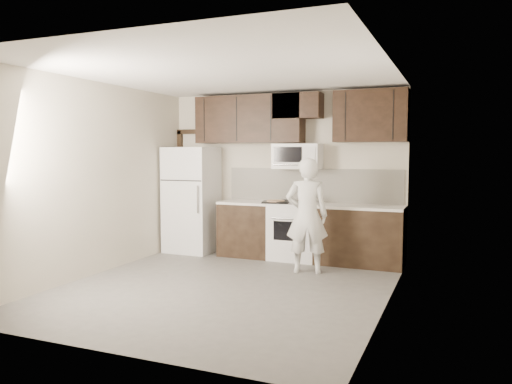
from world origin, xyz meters
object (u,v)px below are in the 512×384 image
Objects in this scene: refrigerator at (192,200)px; person at (307,216)px; microwave at (297,156)px; stove at (295,231)px.

refrigerator is 1.10× the size of person.
stove is at bearing -89.90° from microwave.
person is (0.43, -0.90, -0.83)m from microwave.
microwave is (-0.00, 0.12, 1.19)m from stove.
stove is 0.96m from person.
person is (2.28, -0.73, -0.08)m from refrigerator.
stove is at bearing -77.72° from person.
refrigerator reaches higher than person.
person is (0.43, -0.78, 0.36)m from stove.
stove is 1.90m from refrigerator.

